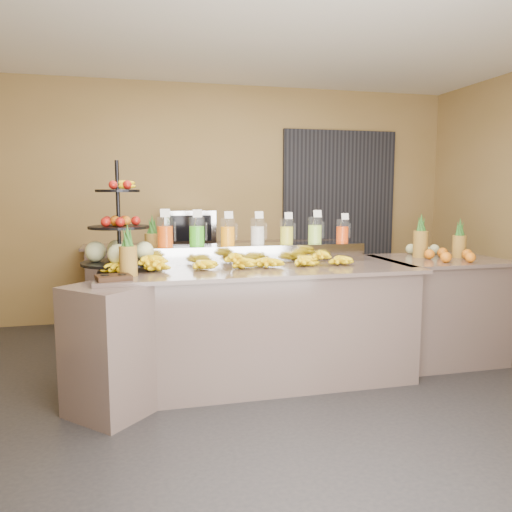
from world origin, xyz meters
name	(u,v)px	position (x,y,z in m)	size (l,w,h in m)	color
ground	(269,391)	(0.00, 0.00, 0.00)	(6.00, 6.00, 0.00)	black
room_envelope	(267,152)	(0.19, 0.79, 1.88)	(6.04, 5.02, 2.82)	olive
buffet_counter	(247,325)	(-0.12, 0.26, 0.47)	(2.75, 1.25, 0.93)	gray
right_counter	(436,308)	(1.70, 0.40, 0.47)	(1.08, 0.88, 0.93)	gray
back_ledge	(220,281)	(0.00, 2.25, 0.47)	(3.10, 0.55, 0.93)	gray
pitcher_tray	(258,253)	(0.05, 0.58, 1.01)	(1.85, 0.30, 0.15)	gray
juice_pitcher_orange_a	(165,233)	(-0.73, 0.58, 1.19)	(0.13, 0.14, 0.32)	silver
juice_pitcher_green	(197,233)	(-0.47, 0.58, 1.19)	(0.13, 0.13, 0.31)	silver
juice_pitcher_orange_b	(228,233)	(-0.21, 0.58, 1.18)	(0.12, 0.13, 0.30)	silver
juice_pitcher_milk	(258,233)	(0.05, 0.58, 1.18)	(0.12, 0.13, 0.29)	silver
juice_pitcher_lemon	(287,233)	(0.31, 0.58, 1.18)	(0.12, 0.12, 0.28)	silver
juice_pitcher_lime	(315,231)	(0.57, 0.58, 1.18)	(0.12, 0.13, 0.30)	silver
juice_pitcher_orange_c	(342,232)	(0.83, 0.58, 1.17)	(0.11, 0.12, 0.27)	silver
banana_heap	(236,259)	(-0.20, 0.28, 1.00)	(1.98, 0.18, 0.16)	yellow
fruit_stand	(124,241)	(-1.05, 0.45, 1.14)	(0.61, 0.61, 0.84)	black
condiment_caddy	(114,278)	(-1.12, -0.07, 0.95)	(0.23, 0.17, 0.03)	black
pineapple_left_a	(128,257)	(-1.02, 0.08, 1.07)	(0.13, 0.13, 0.37)	brown
pineapple_left_b	(153,245)	(-0.82, 0.75, 1.08)	(0.13, 0.13, 0.41)	brown
right_fruit_pile	(444,250)	(1.72, 0.36, 1.01)	(0.46, 0.44, 0.24)	brown
oven_warmer	(189,227)	(-0.36, 2.25, 1.12)	(0.58, 0.41, 0.39)	gray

